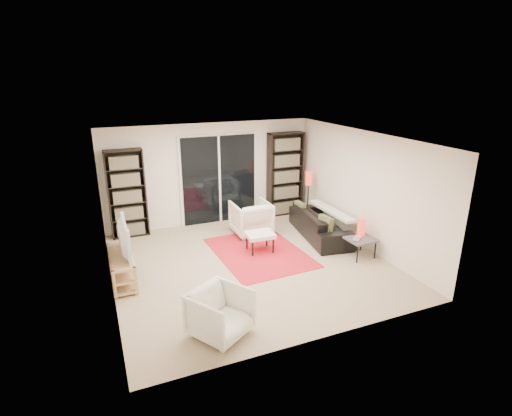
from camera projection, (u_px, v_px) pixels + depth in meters
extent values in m
plane|color=tan|center=(250.00, 263.00, 7.68)|extent=(5.00, 5.00, 0.00)
cube|color=white|center=(211.00, 174.00, 9.48)|extent=(5.00, 0.02, 2.40)
cube|color=white|center=(322.00, 260.00, 5.11)|extent=(5.00, 0.02, 2.40)
cube|color=white|center=(105.00, 223.00, 6.38)|extent=(0.02, 5.00, 2.40)
cube|color=white|center=(362.00, 190.00, 8.21)|extent=(0.02, 5.00, 2.40)
cube|color=white|center=(249.00, 138.00, 6.91)|extent=(5.00, 5.00, 0.02)
cube|color=white|center=(219.00, 180.00, 9.57)|extent=(1.92, 0.06, 2.16)
cube|color=black|center=(220.00, 180.00, 9.54)|extent=(1.80, 0.02, 2.10)
cube|color=white|center=(220.00, 180.00, 9.53)|extent=(0.05, 0.02, 2.10)
cube|color=black|center=(127.00, 194.00, 8.69)|extent=(0.80, 0.30, 1.95)
cube|color=#954218|center=(127.00, 194.00, 8.68)|extent=(0.70, 0.22, 1.85)
cube|color=black|center=(285.00, 174.00, 10.08)|extent=(0.90, 0.30, 2.10)
cube|color=#954218|center=(285.00, 174.00, 10.06)|extent=(0.80, 0.22, 2.00)
cube|color=#D4AE80|center=(120.00, 256.00, 6.89)|extent=(0.39, 1.22, 0.04)
cube|color=#D4AE80|center=(122.00, 268.00, 6.96)|extent=(0.39, 1.22, 0.03)
cube|color=#D4AE80|center=(123.00, 278.00, 7.02)|extent=(0.39, 1.22, 0.04)
cube|color=#D4AE80|center=(114.00, 285.00, 6.40)|extent=(0.05, 0.05, 0.50)
cube|color=#D4AE80|center=(110.00, 256.00, 7.40)|extent=(0.05, 0.05, 0.50)
cube|color=#D4AE80|center=(136.00, 281.00, 6.52)|extent=(0.05, 0.05, 0.50)
cube|color=#D4AE80|center=(128.00, 253.00, 7.52)|extent=(0.05, 0.05, 0.50)
imported|color=black|center=(120.00, 238.00, 6.79)|extent=(0.14, 1.06, 0.61)
cube|color=red|center=(259.00, 252.00, 8.14)|extent=(1.76, 2.32, 0.01)
imported|color=black|center=(320.00, 224.00, 8.88)|extent=(1.09, 2.12, 0.59)
imported|color=white|center=(251.00, 218.00, 8.98)|extent=(0.81, 0.83, 0.76)
imported|color=white|center=(220.00, 313.00, 5.49)|extent=(1.01, 1.01, 0.68)
cube|color=white|center=(260.00, 235.00, 8.09)|extent=(0.58, 0.48, 0.08)
cylinder|color=black|center=(253.00, 249.00, 7.92)|extent=(0.04, 0.04, 0.32)
cylinder|color=black|center=(247.00, 242.00, 8.25)|extent=(0.04, 0.04, 0.32)
cylinder|color=black|center=(273.00, 246.00, 8.06)|extent=(0.04, 0.04, 0.32)
cylinder|color=black|center=(267.00, 239.00, 8.39)|extent=(0.04, 0.04, 0.32)
cube|color=#4B4B51|center=(360.00, 239.00, 7.86)|extent=(0.56, 0.56, 0.04)
cylinder|color=black|center=(357.00, 254.00, 7.65)|extent=(0.03, 0.03, 0.38)
cylinder|color=black|center=(344.00, 245.00, 8.02)|extent=(0.03, 0.03, 0.38)
cylinder|color=black|center=(375.00, 250.00, 7.82)|extent=(0.03, 0.03, 0.38)
cylinder|color=black|center=(361.00, 242.00, 8.19)|extent=(0.03, 0.03, 0.38)
imported|color=silver|center=(359.00, 239.00, 7.77)|extent=(0.37, 0.35, 0.02)
cylinder|color=red|center=(361.00, 227.00, 7.91)|extent=(0.16, 0.16, 0.36)
cylinder|color=black|center=(307.00, 219.00, 9.99)|extent=(0.18, 0.18, 0.03)
cylinder|color=black|center=(308.00, 202.00, 9.85)|extent=(0.03, 0.03, 0.92)
cylinder|color=red|center=(309.00, 178.00, 9.66)|extent=(0.17, 0.17, 0.33)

